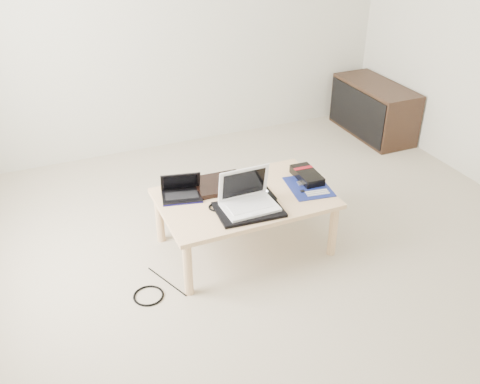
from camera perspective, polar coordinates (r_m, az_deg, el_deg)
name	(u,v)px	position (r m, az deg, el deg)	size (l,w,h in m)	color
ground	(276,260)	(3.56, 3.83, -7.27)	(4.00, 4.00, 0.00)	beige
coffee_table	(245,203)	(3.48, 0.52, -1.15)	(1.10, 0.70, 0.40)	#E7BC8B
media_cabinet	(373,109)	(5.37, 14.01, 8.55)	(0.41, 0.90, 0.50)	#382416
book	(220,184)	(3.56, -2.18, 0.85)	(0.34, 0.29, 0.03)	black
netbook	(181,192)	(3.45, -6.27, 0.05)	(0.29, 0.24, 0.17)	black
tablet	(256,196)	(3.45, 1.71, -0.38)	(0.23, 0.18, 0.01)	black
remote	(252,188)	(3.52, 1.32, 0.42)	(0.05, 0.20, 0.02)	#BCBBC0
neoprene_sleeve	(249,210)	(3.30, 0.94, -1.89)	(0.40, 0.29, 0.02)	black
white_laptop	(248,199)	(3.29, 0.83, -0.71)	(0.33, 0.24, 0.24)	white
motherboard	(309,187)	(3.58, 7.37, 0.58)	(0.30, 0.36, 0.02)	navy
gpu_box	(307,175)	(3.66, 7.15, 1.76)	(0.15, 0.28, 0.06)	black
cable_coil	(217,207)	(3.33, -2.51, -1.61)	(0.10, 0.10, 0.01)	black
floor_cable_coil	(149,296)	(3.32, -9.73, -10.84)	(0.18, 0.18, 0.01)	black
floor_cable_trail	(167,281)	(3.41, -7.82, -9.43)	(0.01, 0.01, 0.38)	black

